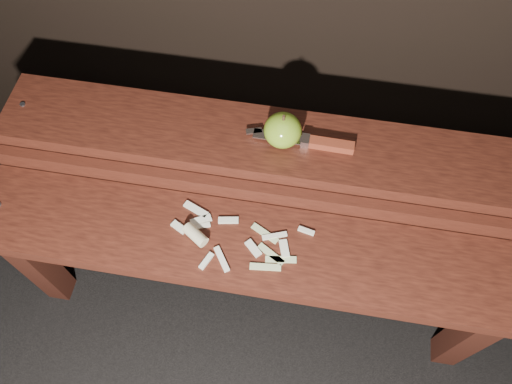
% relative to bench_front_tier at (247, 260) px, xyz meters
% --- Properties ---
extents(ground, '(60.00, 60.00, 0.00)m').
position_rel_bench_front_tier_xyz_m(ground, '(0.00, 0.06, -0.35)').
color(ground, black).
extents(bench_front_tier, '(1.20, 0.20, 0.42)m').
position_rel_bench_front_tier_xyz_m(bench_front_tier, '(0.00, 0.00, 0.00)').
color(bench_front_tier, black).
rests_on(bench_front_tier, ground).
extents(bench_rear_tier, '(1.20, 0.21, 0.50)m').
position_rel_bench_front_tier_xyz_m(bench_rear_tier, '(0.00, 0.23, 0.06)').
color(bench_rear_tier, black).
rests_on(bench_rear_tier, ground).
extents(apple, '(0.08, 0.08, 0.09)m').
position_rel_bench_front_tier_xyz_m(apple, '(0.04, 0.23, 0.18)').
color(apple, olive).
rests_on(apple, bench_rear_tier).
extents(knife, '(0.24, 0.03, 0.02)m').
position_rel_bench_front_tier_xyz_m(knife, '(0.12, 0.23, 0.16)').
color(knife, maroon).
rests_on(knife, bench_rear_tier).
extents(apple_scraps, '(0.31, 0.15, 0.03)m').
position_rel_bench_front_tier_xyz_m(apple_scraps, '(-0.06, 0.01, 0.07)').
color(apple_scraps, beige).
rests_on(apple_scraps, bench_front_tier).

